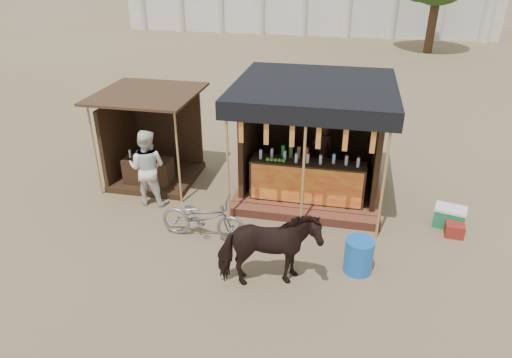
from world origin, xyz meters
The scene contains 9 objects.
ground centered at (0.00, 0.00, 0.00)m, with size 120.00×120.00×0.00m, color #846B4C.
main_stall centered at (1.01, 3.36, 1.02)m, with size 3.60×3.61×2.78m.
secondary_stall centered at (-3.17, 3.24, 0.85)m, with size 2.40×2.40×2.38m.
cow centered at (0.64, -0.39, 0.75)m, with size 0.81×1.78×1.50m, color black.
motorbike centered at (-0.96, 0.82, 0.49)m, with size 0.65×1.85×0.97m, color gray.
bystander centered at (-2.67, 2.00, 0.92)m, with size 0.89×0.70×1.84m, color white.
blue_barrel centered at (2.22, 0.36, 0.34)m, with size 0.54×0.54×0.68m, color blue.
red_crate centered at (4.22, 2.00, 0.14)m, with size 0.38×0.35×0.29m, color maroon.
cooler centered at (4.16, 2.36, 0.23)m, with size 0.73×0.58×0.46m.
Camera 1 is at (1.79, -6.83, 5.46)m, focal length 32.00 mm.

